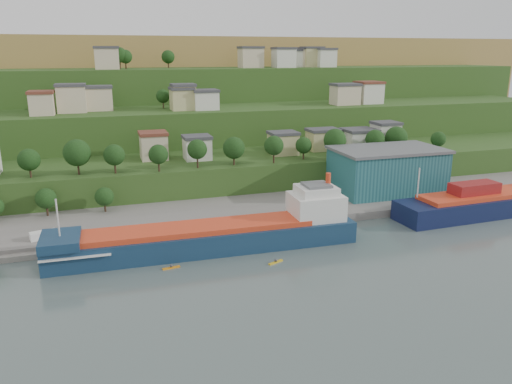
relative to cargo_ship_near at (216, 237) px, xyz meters
name	(u,v)px	position (x,y,z in m)	size (l,w,h in m)	color
ground	(284,255)	(12.82, -7.55, -2.70)	(500.00, 500.00, 0.00)	#42504D
quay	(316,208)	(32.82, 20.45, -2.70)	(220.00, 26.00, 4.00)	slate
pebble_beach	(14,247)	(-42.18, 14.45, -2.70)	(40.00, 18.00, 2.40)	slate
hillside	(169,134)	(12.85, 161.18, -2.63)	(360.00, 210.70, 96.00)	#284719
cargo_ship_near	(216,237)	(0.00, 0.00, 0.00)	(66.02, 11.89, 16.92)	#132C48
warehouse	(387,170)	(56.13, 23.45, 5.73)	(31.16, 19.26, 12.80)	#1C4C54
caravan	(43,237)	(-35.77, 12.45, -0.27)	(5.28, 2.20, 2.47)	white
dinghy	(78,237)	(-28.71, 12.12, -1.05)	(4.48, 1.68, 0.90)	silver
kayak_orange	(171,267)	(-10.93, -7.21, -2.44)	(3.53, 1.07, 0.87)	orange
kayak_yellow	(276,262)	(9.66, -10.94, -2.44)	(3.46, 1.96, 0.88)	gold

